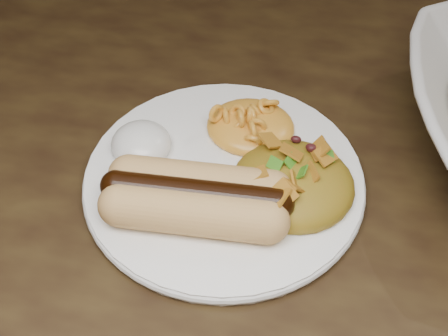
# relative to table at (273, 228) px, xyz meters

# --- Properties ---
(table) EXTENTS (1.60, 0.90, 0.75)m
(table) POSITION_rel_table_xyz_m (0.00, 0.00, 0.00)
(table) COLOR black
(table) RESTS_ON floor
(plate) EXTENTS (0.25, 0.25, 0.01)m
(plate) POSITION_rel_table_xyz_m (-0.04, -0.03, 0.10)
(plate) COLOR white
(plate) RESTS_ON table
(hotdog) EXTENTS (0.13, 0.07, 0.03)m
(hotdog) POSITION_rel_table_xyz_m (-0.05, -0.08, 0.12)
(hotdog) COLOR tan
(hotdog) RESTS_ON plate
(mac_and_cheese) EXTENTS (0.09, 0.08, 0.03)m
(mac_and_cheese) POSITION_rel_table_xyz_m (-0.03, 0.02, 0.12)
(mac_and_cheese) COLOR orange
(mac_and_cheese) RESTS_ON plate
(sour_cream) EXTENTS (0.07, 0.07, 0.03)m
(sour_cream) POSITION_rel_table_xyz_m (-0.12, -0.02, 0.12)
(sour_cream) COLOR white
(sour_cream) RESTS_ON plate
(taco_salad) EXTENTS (0.10, 0.10, 0.04)m
(taco_salad) POSITION_rel_table_xyz_m (0.02, -0.04, 0.12)
(taco_salad) COLOR #AC4D14
(taco_salad) RESTS_ON plate
(fork) EXTENTS (0.06, 0.15, 0.00)m
(fork) POSITION_rel_table_xyz_m (-0.09, -0.07, 0.09)
(fork) COLOR white
(fork) RESTS_ON table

